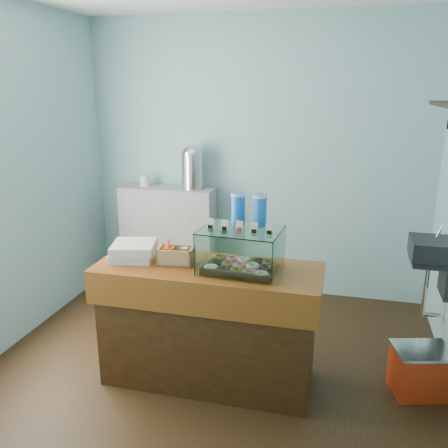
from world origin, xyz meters
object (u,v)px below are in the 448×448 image
(red_cooler, at_px, (421,371))
(coffee_urn, at_px, (192,166))
(counter, at_px, (208,323))
(display_case, at_px, (243,247))

(red_cooler, bearing_deg, coffee_urn, 132.34)
(counter, bearing_deg, coffee_urn, 111.50)
(counter, xyz_separation_m, coffee_urn, (-0.62, 1.57, 0.88))
(display_case, distance_m, red_cooler, 1.56)
(coffee_urn, distance_m, red_cooler, 2.78)
(counter, distance_m, red_cooler, 1.55)
(counter, height_order, coffee_urn, coffee_urn)
(counter, xyz_separation_m, display_case, (0.24, 0.02, 0.61))
(coffee_urn, height_order, red_cooler, coffee_urn)
(counter, relative_size, red_cooler, 3.48)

